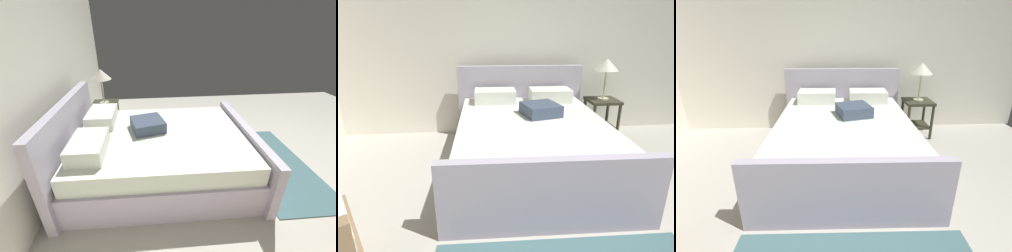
{
  "view_description": "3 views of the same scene",
  "coord_description": "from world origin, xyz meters",
  "views": [
    {
      "loc": [
        -2.57,
        2.04,
        1.94
      ],
      "look_at": [
        -0.03,
        1.77,
        0.63
      ],
      "focal_mm": 22.52,
      "sensor_mm": 36.0,
      "label": 1
    },
    {
      "loc": [
        -0.77,
        -1.1,
        1.62
      ],
      "look_at": [
        -0.5,
        1.84,
        0.57
      ],
      "focal_mm": 29.7,
      "sensor_mm": 36.0,
      "label": 2
    },
    {
      "loc": [
        -0.33,
        -1.01,
        1.68
      ],
      "look_at": [
        -0.2,
        1.75,
        0.59
      ],
      "focal_mm": 26.35,
      "sensor_mm": 36.0,
      "label": 3
    }
  ],
  "objects": [
    {
      "name": "wall_back",
      "position": [
        0.0,
        3.27,
        1.33
      ],
      "size": [
        5.96,
        0.12,
        2.66
      ],
      "primitive_type": "cube",
      "color": "silver",
      "rests_on": "ground"
    },
    {
      "name": "table_lamp_right",
      "position": [
        1.05,
        2.79,
        1.1
      ],
      "size": [
        0.34,
        0.34,
        0.6
      ],
      "color": "#B7B293",
      "rests_on": "nightstand_right"
    },
    {
      "name": "nightstand_right",
      "position": [
        1.05,
        2.79,
        0.4
      ],
      "size": [
        0.44,
        0.44,
        0.6
      ],
      "color": "#2C2D1E",
      "rests_on": "ground"
    },
    {
      "name": "bed",
      "position": [
        -0.19,
        1.94,
        0.34
      ],
      "size": [
        1.9,
        2.39,
        1.08
      ],
      "color": "#A79EB1",
      "rests_on": "ground"
    }
  ]
}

